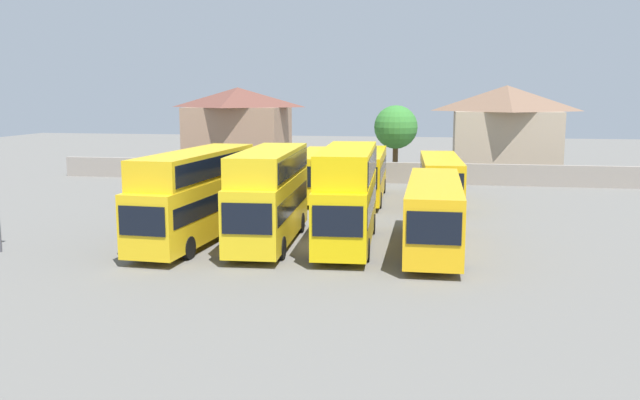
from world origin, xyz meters
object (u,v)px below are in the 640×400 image
object	(u,v)px
bus_1	(196,191)
bus_3	(347,191)
house_terrace_left	(238,128)
bus_5	(260,172)
house_terrace_centre	(505,130)
bus_2	(269,191)
bus_4	(434,211)
bus_8	(440,177)
bus_6	(317,172)
tree_left_of_lot	(396,127)
bus_7	(366,172)

from	to	relation	value
bus_1	bus_3	distance (m)	7.93
bus_1	house_terrace_left	world-z (taller)	house_terrace_left
bus_5	house_terrace_centre	world-z (taller)	house_terrace_centre
bus_2	bus_3	distance (m)	4.02
bus_4	bus_8	xyz separation A→B (m)	(0.38, 14.46, -0.09)
bus_6	tree_left_of_lot	world-z (taller)	tree_left_of_lot
bus_5	house_terrace_centre	size ratio (longest dim) A/B	1.13
bus_4	bus_6	distance (m)	17.47
bus_4	bus_7	distance (m)	15.95
bus_6	house_terrace_centre	size ratio (longest dim) A/B	1.09
bus_4	bus_7	world-z (taller)	bus_7
bus_2	house_terrace_centre	distance (m)	35.78
bus_2	bus_5	bearing A→B (deg)	-166.59
bus_1	bus_7	world-z (taller)	bus_1
house_terrace_left	bus_2	bearing A→B (deg)	-70.85
bus_6	bus_7	xyz separation A→B (m)	(3.64, -0.05, 0.05)
bus_8	house_terrace_left	world-z (taller)	house_terrace_left
bus_1	bus_8	distance (m)	19.56
bus_6	house_terrace_left	size ratio (longest dim) A/B	1.09
bus_4	house_terrace_left	size ratio (longest dim) A/B	1.21
bus_4	house_terrace_left	world-z (taller)	house_terrace_left
bus_1	bus_7	distance (m)	17.21
bus_3	bus_6	xyz separation A→B (m)	(-4.25, 15.13, -0.85)
tree_left_of_lot	house_terrace_left	bearing A→B (deg)	160.98
bus_4	house_terrace_centre	xyz separation A→B (m)	(6.42, 32.31, 2.35)
bus_3	bus_8	size ratio (longest dim) A/B	0.91
bus_3	bus_7	size ratio (longest dim) A/B	0.89
bus_1	bus_5	bearing A→B (deg)	-174.17
house_terrace_left	house_terrace_centre	bearing A→B (deg)	-1.45
bus_6	bus_5	bearing A→B (deg)	-90.63
house_terrace_centre	house_terrace_left	bearing A→B (deg)	178.55
bus_5	house_terrace_left	bearing A→B (deg)	-158.56
bus_4	bus_6	size ratio (longest dim) A/B	1.11
bus_1	house_terrace_centre	bearing A→B (deg)	153.82
bus_4	bus_3	bearing A→B (deg)	-91.21
bus_5	house_terrace_left	world-z (taller)	house_terrace_left
tree_left_of_lot	house_terrace_centre	bearing A→B (deg)	26.36
bus_3	tree_left_of_lot	world-z (taller)	tree_left_of_lot
bus_3	bus_4	world-z (taller)	bus_3
bus_1	bus_6	xyz separation A→B (m)	(3.67, 15.62, -0.72)
bus_4	bus_7	xyz separation A→B (m)	(-4.98, 15.15, 0.06)
bus_4	bus_1	bearing A→B (deg)	-88.30
bus_7	bus_2	bearing A→B (deg)	-14.74
bus_2	house_terrace_left	distance (m)	35.18
bus_2	bus_3	xyz separation A→B (m)	(4.01, 0.30, 0.06)
bus_5	house_terrace_centre	bearing A→B (deg)	131.94
bus_2	house_terrace_left	xyz separation A→B (m)	(-11.53, 33.20, 1.48)
bus_2	bus_8	size ratio (longest dim) A/B	0.91
bus_4	house_terrace_centre	size ratio (longest dim) A/B	1.21
house_terrace_left	bus_7	bearing A→B (deg)	-50.03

